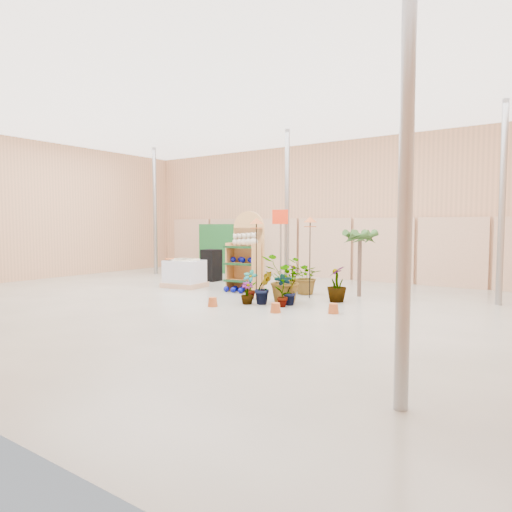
{
  "coord_description": "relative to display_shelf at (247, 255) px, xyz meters",
  "views": [
    {
      "loc": [
        6.81,
        -7.85,
        1.8
      ],
      "look_at": [
        0.3,
        1.5,
        1.0
      ],
      "focal_mm": 32.0,
      "sensor_mm": 36.0,
      "label": 1
    }
  ],
  "objects": [
    {
      "name": "gazing_balls_shelf",
      "position": [
        0.0,
        -0.13,
        -0.14
      ],
      "size": [
        0.79,
        0.27,
        0.15
      ],
      "color": "#050B89",
      "rests_on": "display_shelf"
    },
    {
      "name": "potted_plant_5",
      "position": [
        1.5,
        -0.47,
        -0.71
      ],
      "size": [
        0.37,
        0.33,
        0.54
      ],
      "primitive_type": "imported",
      "rotation": [
        0.0,
        0.0,
        2.76
      ],
      "color": "#284D1D",
      "rests_on": "ground"
    },
    {
      "name": "room",
      "position": [
        0.38,
        -1.13,
        1.23
      ],
      "size": [
        15.2,
        12.1,
        4.7
      ],
      "color": "gray",
      "rests_on": "ground"
    },
    {
      "name": "potted_plant_2",
      "position": [
        1.85,
        -1.1,
        -0.44
      ],
      "size": [
        0.95,
        1.06,
        1.09
      ],
      "primitive_type": "imported",
      "rotation": [
        0.0,
        0.0,
        4.61
      ],
      "color": "#284D1D",
      "rests_on": "ground"
    },
    {
      "name": "potted_plant_6",
      "position": [
        1.6,
        0.34,
        -0.52
      ],
      "size": [
        0.73,
        0.84,
        0.93
      ],
      "primitive_type": "imported",
      "rotation": [
        0.0,
        0.0,
        4.7
      ],
      "color": "#284D1D",
      "rests_on": "ground"
    },
    {
      "name": "offer_sign",
      "position": [
        0.48,
        0.94,
        0.59
      ],
      "size": [
        0.5,
        0.08,
        2.2
      ],
      "color": "gray",
      "rests_on": "ground"
    },
    {
      "name": "potted_plant_0",
      "position": [
        0.88,
        -1.06,
        -0.63
      ],
      "size": [
        0.41,
        0.32,
        0.71
      ],
      "primitive_type": "imported",
      "rotation": [
        0.0,
        0.0,
        0.18
      ],
      "color": "#284D1D",
      "rests_on": "ground"
    },
    {
      "name": "potted_plant_8",
      "position": [
        2.07,
        -1.52,
        -0.61
      ],
      "size": [
        0.47,
        0.41,
        0.75
      ],
      "primitive_type": "imported",
      "rotation": [
        0.0,
        0.0,
        3.59
      ],
      "color": "#284D1D",
      "rests_on": "ground"
    },
    {
      "name": "bird_table_front",
      "position": [
        1.05,
        -1.05,
        0.82
      ],
      "size": [
        0.34,
        0.34,
        1.94
      ],
      "color": "black",
      "rests_on": "ground"
    },
    {
      "name": "potted_plant_9",
      "position": [
        2.07,
        -1.19,
        -0.67
      ],
      "size": [
        0.31,
        0.37,
        0.62
      ],
      "primitive_type": "imported",
      "rotation": [
        0.0,
        0.0,
        1.46
      ],
      "color": "#284D1D",
      "rests_on": "ground"
    },
    {
      "name": "gazing_balls_floor",
      "position": [
        -0.09,
        -0.38,
        -0.91
      ],
      "size": [
        0.63,
        0.39,
        0.15
      ],
      "color": "#050B89",
      "rests_on": "ground"
    },
    {
      "name": "pallet_stack",
      "position": [
        -1.89,
        -0.43,
        -0.59
      ],
      "size": [
        1.18,
        1.03,
        0.81
      ],
      "rotation": [
        0.0,
        0.0,
        0.12
      ],
      "color": "tan",
      "rests_on": "ground"
    },
    {
      "name": "teddy_bears",
      "position": [
        0.03,
        -0.1,
        0.38
      ],
      "size": [
        0.8,
        0.22,
        0.35
      ],
      "color": "#BFB3A0",
      "rests_on": "display_shelf"
    },
    {
      "name": "bird_table_back",
      "position": [
        -2.2,
        2.56,
        0.75
      ],
      "size": [
        0.34,
        0.34,
        1.86
      ],
      "color": "black",
      "rests_on": "ground"
    },
    {
      "name": "trellis_stock",
      "position": [
        -3.42,
        3.16,
        -0.08
      ],
      "size": [
        2.0,
        0.3,
        1.8
      ],
      "primitive_type": "cube",
      "color": "#165122",
      "rests_on": "ground"
    },
    {
      "name": "display_shelf",
      "position": [
        0.0,
        0.0,
        0.0
      ],
      "size": [
        0.97,
        0.69,
        2.15
      ],
      "rotation": [
        0.0,
        0.0,
        0.15
      ],
      "color": "tan",
      "rests_on": "ground"
    },
    {
      "name": "potted_plant_1",
      "position": [
        1.52,
        -1.45,
        -0.61
      ],
      "size": [
        0.51,
        0.53,
        0.75
      ],
      "primitive_type": "imported",
      "rotation": [
        0.0,
        0.0,
        0.97
      ],
      "color": "#284D1D",
      "rests_on": "ground"
    },
    {
      "name": "palm",
      "position": [
        2.87,
        0.82,
        0.53
      ],
      "size": [
        0.7,
        0.7,
        1.77
      ],
      "color": "brown",
      "rests_on": "ground"
    },
    {
      "name": "potted_plant_7",
      "position": [
        1.22,
        -1.67,
        -0.73
      ],
      "size": [
        0.4,
        0.4,
        0.5
      ],
      "primitive_type": "imported",
      "rotation": [
        0.0,
        0.0,
        0.8
      ],
      "color": "#284D1D",
      "rests_on": "ground"
    },
    {
      "name": "bird_table_right",
      "position": [
        1.98,
        -0.13,
        0.86
      ],
      "size": [
        0.34,
        0.34,
        1.98
      ],
      "color": "black",
      "rests_on": "ground"
    },
    {
      "name": "charcoal_planters",
      "position": [
        -2.19,
        1.1,
        -0.48
      ],
      "size": [
        0.5,
        0.5,
        1.0
      ],
      "color": "black",
      "rests_on": "ground"
    },
    {
      "name": "potted_plant_3",
      "position": [
        2.74,
        -0.22,
        -0.57
      ],
      "size": [
        0.55,
        0.55,
        0.83
      ],
      "primitive_type": "imported",
      "rotation": [
        0.0,
        0.0,
        4.93
      ],
      "color": "#284D1D",
      "rests_on": "ground"
    },
    {
      "name": "potted_plant_11",
      "position": [
        1.04,
        0.69,
        -0.61
      ],
      "size": [
        0.58,
        0.58,
        0.74
      ],
      "primitive_type": "imported",
      "rotation": [
        0.0,
        0.0,
        2.26
      ],
      "color": "#284D1D",
      "rests_on": "ground"
    }
  ]
}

